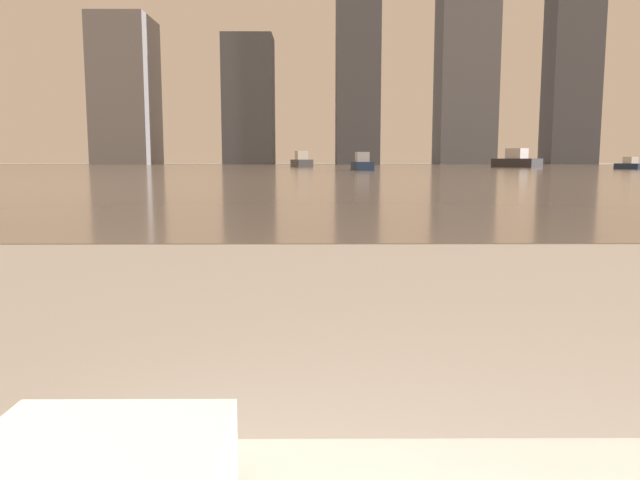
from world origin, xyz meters
name	(u,v)px	position (x,y,z in m)	size (l,w,h in m)	color
harbor_water	(316,169)	(0.00, 62.00, 0.01)	(180.00, 110.00, 0.01)	gray
harbor_boat_1	(302,161)	(-1.72, 75.32, 0.68)	(2.85, 5.35, 1.91)	#4C4C51
harbor_boat_2	(516,161)	(22.96, 71.91, 0.77)	(4.79, 5.90, 2.16)	#2D2D33
harbor_boat_3	(362,164)	(3.87, 52.62, 0.55)	(1.71, 4.15, 1.52)	navy
harbor_boat_4	(630,165)	(29.49, 58.86, 0.41)	(1.84, 3.23, 1.15)	navy
skyline_tower_0	(126,92)	(-35.15, 118.00, 13.29)	(10.22, 12.78, 26.58)	slate
skyline_tower_1	(249,101)	(-12.42, 118.00, 11.65)	(9.12, 8.56, 23.30)	#4C515B
skyline_tower_2	(358,3)	(7.63, 118.00, 29.17)	(7.76, 10.71, 58.35)	#4C515B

